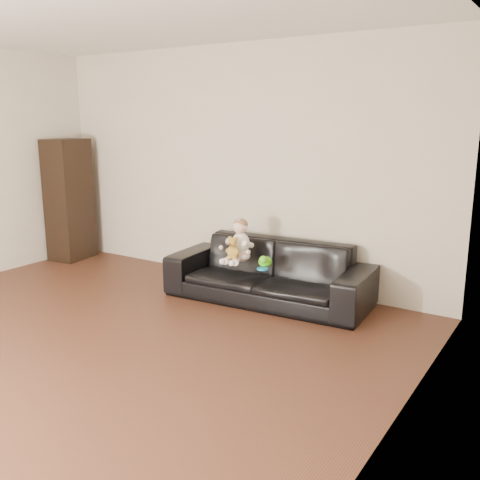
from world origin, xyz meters
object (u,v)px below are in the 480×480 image
Objects in this scene: teddy_bear at (233,249)px; toy_rattle at (266,262)px; sofa at (268,272)px; baby at (239,243)px; cabinet at (69,200)px; toy_blue_disc at (263,269)px; toy_green at (265,262)px.

toy_rattle is (0.29, 0.15, -0.13)m from teddy_bear.
baby is at bearing -162.39° from sofa.
cabinet is 3.57× the size of baby.
toy_blue_disc is at bearing -76.95° from sofa.
sofa is at bearing -9.12° from cabinet.
baby is at bearing -11.53° from cabinet.
teddy_bear is 0.35m from toy_green.
cabinet reaches higher than toy_green.
toy_rattle is at bearing 114.04° from toy_green.
toy_green reaches higher than toy_rattle.
sofa is 1.32× the size of cabinet.
toy_blue_disc is (0.34, 0.00, -0.15)m from teddy_bear.
toy_green is 0.11m from toy_blue_disc.
baby reaches higher than toy_green.
cabinet is 2.75m from baby.
sofa is 13.39× the size of toy_green.
teddy_bear is 0.35m from toy_rattle.
toy_green is (0.33, -0.04, -0.14)m from baby.
toy_blue_disc is at bearing -71.29° from toy_rattle.
teddy_bear is at bearing -152.92° from toy_rattle.
sofa is 0.16m from toy_rattle.
toy_rattle is at bearing 108.71° from toy_blue_disc.
toy_blue_disc is at bearing -74.35° from toy_green.
toy_blue_disc is at bearing -9.26° from teddy_bear.
toy_green is at bearing 105.65° from toy_blue_disc.
sofa is at bearing 3.18° from baby.
sofa is 0.44m from teddy_bear.
toy_green is (0.32, 0.10, -0.11)m from teddy_bear.
baby is (2.74, -0.16, -0.19)m from cabinet.
cabinet is 3.09m from toy_green.
teddy_bear is at bearing -14.27° from cabinet.
teddy_bear is 3.27× the size of toy_rattle.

